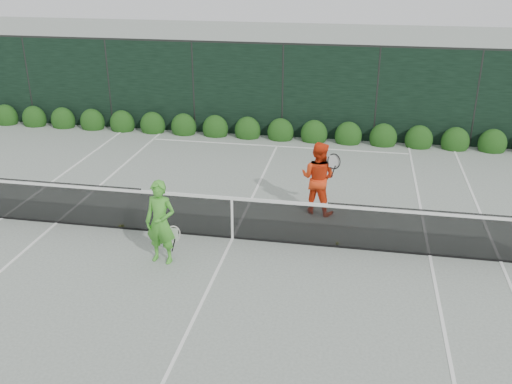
# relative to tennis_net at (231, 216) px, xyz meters

# --- Properties ---
(ground) EXTENTS (80.00, 80.00, 0.00)m
(ground) POSITION_rel_tennis_net_xyz_m (0.02, 0.00, -0.53)
(ground) COLOR gray
(ground) RESTS_ON ground
(tennis_net) EXTENTS (12.90, 0.10, 1.07)m
(tennis_net) POSITION_rel_tennis_net_xyz_m (0.00, 0.00, 0.00)
(tennis_net) COLOR black
(tennis_net) RESTS_ON ground
(player_woman) EXTENTS (0.67, 0.48, 1.71)m
(player_woman) POSITION_rel_tennis_net_xyz_m (-1.13, -1.18, 0.32)
(player_woman) COLOR green
(player_woman) RESTS_ON ground
(player_man) EXTENTS (1.01, 0.89, 1.74)m
(player_man) POSITION_rel_tennis_net_xyz_m (1.69, 1.69, 0.34)
(player_man) COLOR #F53D14
(player_man) RESTS_ON ground
(court_lines) EXTENTS (11.03, 23.83, 0.01)m
(court_lines) POSITION_rel_tennis_net_xyz_m (0.02, 0.00, -0.53)
(court_lines) COLOR white
(court_lines) RESTS_ON ground
(windscreen_fence) EXTENTS (32.00, 21.07, 3.06)m
(windscreen_fence) POSITION_rel_tennis_net_xyz_m (0.02, -2.71, 0.98)
(windscreen_fence) COLOR black
(windscreen_fence) RESTS_ON ground
(hedge_row) EXTENTS (31.66, 0.65, 0.94)m
(hedge_row) POSITION_rel_tennis_net_xyz_m (0.02, 7.15, -0.30)
(hedge_row) COLOR #193D10
(hedge_row) RESTS_ON ground
(tennis_balls) EXTENTS (4.90, 0.14, 0.07)m
(tennis_balls) POSITION_rel_tennis_net_xyz_m (-0.95, 0.09, -0.50)
(tennis_balls) COLOR #C6D62F
(tennis_balls) RESTS_ON ground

